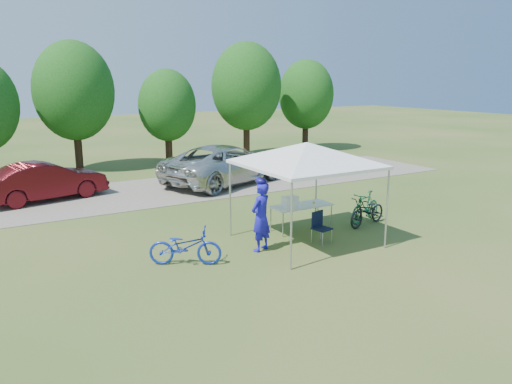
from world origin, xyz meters
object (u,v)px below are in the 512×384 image
Objects in this scene: folding_chair at (320,224)px; cyclist at (261,217)px; cooler at (290,201)px; bike_dark at (368,211)px; minivan at (226,164)px; folding_table at (301,206)px; sedan at (46,181)px; bike_blue at (185,246)px; bike_green at (365,207)px.

cyclist is (-1.72, 0.24, 0.41)m from folding_chair.
cooler is at bearing 85.63° from folding_chair.
bike_dark is 7.72m from minivan.
cyclist reaches higher than cooler.
sedan reaches higher than folding_table.
folding_table is 1.23m from folding_chair.
sedan is (-1.83, 8.58, 0.26)m from bike_blue.
cooler is (-0.16, 1.19, 0.41)m from folding_chair.
bike_green is at bearing -8.98° from folding_table.
minivan is (1.12, 6.99, 0.13)m from folding_table.
minivan is at bearing 77.68° from cooler.
cyclist reaches higher than minivan.
cooler is at bearing -45.33° from bike_blue.
folding_table is 2.19m from cyclist.
cyclist is 1.05× the size of bike_blue.
folding_table is 2.11m from bike_dark.
minivan reaches higher than cooler.
bike_blue is 6.03m from bike_dark.
sedan is at bearing 42.84° from bike_blue.
cooler is 2.64m from bike_green.
bike_blue reaches higher than folding_chair.
cyclist is 8.52m from minivan.
sedan is (-8.05, 8.03, 0.24)m from bike_green.
bike_blue is at bearing -167.46° from folding_table.
sedan is (-6.99, 0.69, -0.12)m from minivan.
folding_chair is at bearing -159.76° from sedan.
minivan reaches higher than bike_green.
folding_table is 2.22m from bike_green.
cyclist is at bearing 159.96° from folding_chair.
folding_chair is 0.20× the size of sedan.
bike_blue is at bearing -101.30° from bike_dark.
bike_dark is 0.28× the size of minivan.
bike_dark is at bearing -57.00° from bike_blue.
bike_dark is (2.39, -0.66, -0.47)m from cooler.
cyclist reaches higher than bike_blue.
bike_dark is at bearing 0.95° from folding_chair.
bike_green is 7.42m from minivan.
folding_table is at bearing 66.22° from folding_chair.
cooler reaches higher than bike_dark.
cooler is at bearing -115.40° from bike_green.
bike_green is at bearing -147.08° from sedan.
cooler is at bearing -180.00° from folding_table.
cyclist reaches higher than bike_dark.
bike_blue is at bearing -102.72° from bike_green.
minivan reaches higher than folding_chair.
folding_table is 1.15× the size of bike_green.
bike_green reaches higher than folding_table.
bike_blue reaches higher than bike_dark.
bike_green is at bearing -7.59° from cooler.
cyclist is at bearing -99.37° from bike_dark.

